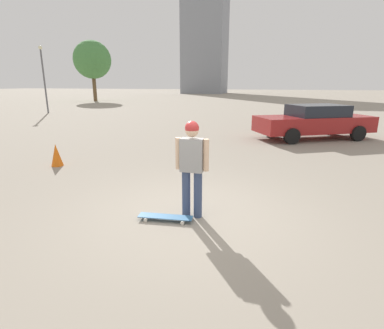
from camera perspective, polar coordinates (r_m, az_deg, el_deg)
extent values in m
plane|color=gray|center=(5.37, 0.00, -9.77)|extent=(220.00, 220.00, 0.00)
cylinder|color=#38476B|center=(5.24, -1.11, -5.54)|extent=(0.14, 0.14, 0.82)
cylinder|color=#38476B|center=(5.18, 1.13, -5.78)|extent=(0.14, 0.14, 0.82)
cube|color=#999999|center=(5.00, 0.00, 1.80)|extent=(0.20, 0.39, 0.57)
cylinder|color=beige|center=(5.07, -2.61, 2.14)|extent=(0.10, 0.10, 0.54)
cylinder|color=beige|center=(4.94, 2.68, 1.78)|extent=(0.10, 0.10, 0.54)
sphere|color=beige|center=(4.92, 0.00, 6.50)|extent=(0.22, 0.22, 0.22)
sphere|color=red|center=(4.92, 0.00, 6.95)|extent=(0.23, 0.23, 0.23)
cube|color=#336693|center=(5.20, -5.09, -9.85)|extent=(0.31, 0.95, 0.01)
cylinder|color=silver|center=(5.20, -8.85, -10.43)|extent=(0.04, 0.07, 0.06)
cylinder|color=silver|center=(5.40, -8.08, -9.40)|extent=(0.04, 0.07, 0.06)
cylinder|color=silver|center=(5.05, -1.86, -11.07)|extent=(0.04, 0.07, 0.06)
cylinder|color=silver|center=(5.26, -1.35, -9.97)|extent=(0.04, 0.07, 0.06)
cube|color=maroon|center=(13.58, 22.11, 7.20)|extent=(3.83, 5.02, 0.64)
cube|color=#1E232D|center=(13.60, 22.76, 9.48)|extent=(2.41, 2.64, 0.46)
cylinder|color=black|center=(12.10, 18.50, 5.14)|extent=(0.47, 0.64, 0.62)
cylinder|color=black|center=(13.60, 14.73, 6.46)|extent=(0.47, 0.64, 0.62)
cylinder|color=black|center=(13.86, 29.07, 5.20)|extent=(0.47, 0.64, 0.62)
cylinder|color=black|center=(15.19, 24.75, 6.44)|extent=(0.47, 0.64, 0.62)
cube|color=gray|center=(72.28, 2.57, 24.48)|extent=(8.73, 9.09, 27.80)
cylinder|color=brown|center=(42.00, -18.08, 13.81)|extent=(0.46, 0.46, 3.50)
sphere|color=#478442|center=(42.10, -18.47, 18.42)|extent=(4.69, 4.69, 4.69)
cone|color=orange|center=(9.25, -24.42, 1.65)|extent=(0.33, 0.33, 0.62)
cylinder|color=#59595E|center=(26.28, -26.28, 13.91)|extent=(0.12, 0.12, 4.71)
sphere|color=beige|center=(26.41, -26.95, 19.24)|extent=(0.28, 0.28, 0.28)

